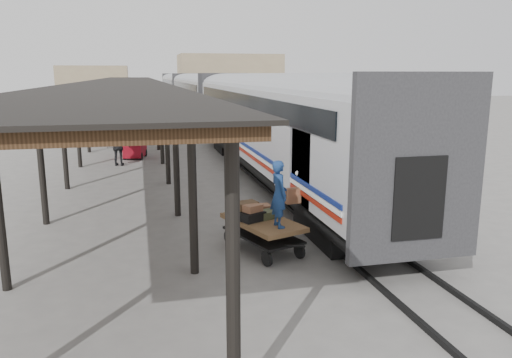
{
  "coord_description": "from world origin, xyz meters",
  "views": [
    {
      "loc": [
        -2.48,
        -13.14,
        4.62
      ],
      "look_at": [
        0.69,
        0.31,
        1.7
      ],
      "focal_mm": 35.0,
      "sensor_mm": 36.0,
      "label": 1
    }
  ],
  "objects": [
    {
      "name": "rails",
      "position": [
        3.2,
        34.0,
        0.06
      ],
      "size": [
        1.54,
        150.0,
        0.12
      ],
      "color": "black",
      "rests_on": "ground"
    },
    {
      "name": "suitcase_stack",
      "position": [
        0.38,
        -0.63,
        1.03
      ],
      "size": [
        1.31,
        1.28,
        0.43
      ],
      "rotation": [
        0.0,
        0.0,
        0.34
      ],
      "color": "#3D3D40",
      "rests_on": "baggage_cart"
    },
    {
      "name": "pedestrian",
      "position": [
        -3.54,
        12.97,
        0.99
      ],
      "size": [
        1.23,
        0.72,
        1.97
      ],
      "primitive_type": "imported",
      "rotation": [
        0.0,
        0.0,
        2.93
      ],
      "color": "black",
      "rests_on": "ground"
    },
    {
      "name": "luggage_tug",
      "position": [
        -2.74,
        15.26,
        0.68
      ],
      "size": [
        1.35,
        1.85,
        1.48
      ],
      "rotation": [
        0.0,
        0.0,
        -0.21
      ],
      "color": "maroon",
      "rests_on": "ground"
    },
    {
      "name": "canopy",
      "position": [
        -3.4,
        24.0,
        4.0
      ],
      "size": [
        4.9,
        64.3,
        4.15
      ],
      "color": "#422B19",
      "rests_on": "ground"
    },
    {
      "name": "ground",
      "position": [
        0.0,
        0.0,
        0.0
      ],
      "size": [
        160.0,
        160.0,
        0.0
      ],
      "primitive_type": "plane",
      "color": "slate",
      "rests_on": "ground"
    },
    {
      "name": "porter",
      "position": [
        0.82,
        -1.58,
        1.71
      ],
      "size": [
        0.48,
        0.66,
        1.69
      ],
      "primitive_type": "imported",
      "rotation": [
        0.0,
        0.0,
        1.7
      ],
      "color": "navy",
      "rests_on": "baggage_cart"
    },
    {
      "name": "building_far",
      "position": [
        14.0,
        78.0,
        4.0
      ],
      "size": [
        18.0,
        10.0,
        8.0
      ],
      "primitive_type": "cube",
      "color": "tan",
      "rests_on": "ground"
    },
    {
      "name": "train",
      "position": [
        3.19,
        33.79,
        2.69
      ],
      "size": [
        3.45,
        76.01,
        4.01
      ],
      "color": "silver",
      "rests_on": "ground"
    },
    {
      "name": "baggage_cart",
      "position": [
        0.57,
        -0.93,
        0.65
      ],
      "size": [
        1.97,
        2.68,
        0.86
      ],
      "rotation": [
        0.0,
        0.0,
        0.34
      ],
      "color": "brown",
      "rests_on": "ground"
    },
    {
      "name": "building_left",
      "position": [
        -10.0,
        82.0,
        3.0
      ],
      "size": [
        12.0,
        8.0,
        6.0
      ],
      "primitive_type": "cube",
      "color": "tan",
      "rests_on": "ground"
    }
  ]
}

